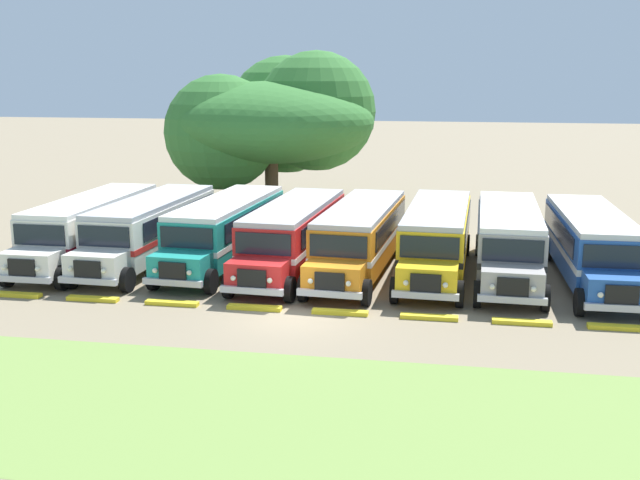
{
  "coord_description": "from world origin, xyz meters",
  "views": [
    {
      "loc": [
        5.34,
        -24.95,
        8.41
      ],
      "look_at": [
        0.0,
        5.31,
        1.6
      ],
      "focal_mm": 42.57,
      "sensor_mm": 36.0,
      "label": 1
    }
  ],
  "objects": [
    {
      "name": "curb_wheelstop_4",
      "position": [
        1.57,
        0.51,
        0.07
      ],
      "size": [
        2.0,
        0.36,
        0.15
      ],
      "primitive_type": "cube",
      "color": "yellow",
      "rests_on": "ground_plane"
    },
    {
      "name": "curb_wheelstop_0",
      "position": [
        -10.99,
        0.51,
        0.07
      ],
      "size": [
        2.0,
        0.36,
        0.15
      ],
      "primitive_type": "cube",
      "color": "yellow",
      "rests_on": "ground_plane"
    },
    {
      "name": "curb_wheelstop_2",
      "position": [
        -4.71,
        0.51,
        0.07
      ],
      "size": [
        2.0,
        0.36,
        0.15
      ],
      "primitive_type": "cube",
      "color": "yellow",
      "rests_on": "ground_plane"
    },
    {
      "name": "parked_bus_slot_3",
      "position": [
        -1.4,
        6.57,
        1.58
      ],
      "size": [
        3.22,
        10.92,
        2.82
      ],
      "rotation": [
        0.0,
        0.0,
        -1.63
      ],
      "color": "red",
      "rests_on": "ground_plane"
    },
    {
      "name": "parked_bus_slot_1",
      "position": [
        -8.03,
        6.76,
        1.58
      ],
      "size": [
        3.05,
        10.89,
        2.82
      ],
      "rotation": [
        0.0,
        0.0,
        -1.61
      ],
      "color": "silver",
      "rests_on": "ground_plane"
    },
    {
      "name": "curb_wheelstop_1",
      "position": [
        -7.85,
        0.51,
        0.07
      ],
      "size": [
        2.0,
        0.36,
        0.15
      ],
      "primitive_type": "cube",
      "color": "yellow",
      "rests_on": "ground_plane"
    },
    {
      "name": "curb_wheelstop_6",
      "position": [
        7.85,
        0.51,
        0.07
      ],
      "size": [
        2.0,
        0.36,
        0.15
      ],
      "primitive_type": "cube",
      "color": "yellow",
      "rests_on": "ground_plane"
    },
    {
      "name": "parked_bus_slot_2",
      "position": [
        -4.62,
        7.1,
        1.58
      ],
      "size": [
        3.27,
        10.93,
        2.82
      ],
      "rotation": [
        0.0,
        0.0,
        -1.64
      ],
      "color": "teal",
      "rests_on": "ground_plane"
    },
    {
      "name": "parked_bus_slot_0",
      "position": [
        -10.84,
        6.57,
        1.58
      ],
      "size": [
        2.74,
        10.85,
        2.82
      ],
      "rotation": [
        0.0,
        0.0,
        -1.58
      ],
      "color": "silver",
      "rests_on": "ground_plane"
    },
    {
      "name": "ground_plane",
      "position": [
        0.0,
        0.0,
        0.0
      ],
      "size": [
        220.0,
        220.0,
        0.0
      ],
      "primitive_type": "plane",
      "color": "#84755B"
    },
    {
      "name": "curb_wheelstop_3",
      "position": [
        -1.57,
        0.51,
        0.07
      ],
      "size": [
        2.0,
        0.36,
        0.15
      ],
      "primitive_type": "cube",
      "color": "yellow",
      "rests_on": "ground_plane"
    },
    {
      "name": "curb_wheelstop_5",
      "position": [
        4.71,
        0.51,
        0.07
      ],
      "size": [
        2.0,
        0.36,
        0.15
      ],
      "primitive_type": "cube",
      "color": "yellow",
      "rests_on": "ground_plane"
    },
    {
      "name": "foreground_grass_strip",
      "position": [
        0.0,
        -7.73,
        0.0
      ],
      "size": [
        80.0,
        8.11,
        0.01
      ],
      "primitive_type": "cube",
      "color": "olive",
      "rests_on": "ground_plane"
    },
    {
      "name": "parked_bus_slot_4",
      "position": [
        1.51,
        6.65,
        1.58
      ],
      "size": [
        3.31,
        10.93,
        2.82
      ],
      "rotation": [
        0.0,
        0.0,
        -1.64
      ],
      "color": "orange",
      "rests_on": "ground_plane"
    },
    {
      "name": "parked_bus_slot_7",
      "position": [
        11.03,
        6.73,
        1.58
      ],
      "size": [
        2.82,
        10.86,
        2.82
      ],
      "rotation": [
        0.0,
        0.0,
        -1.56
      ],
      "color": "#23519E",
      "rests_on": "ground_plane"
    },
    {
      "name": "parked_bus_slot_5",
      "position": [
        4.76,
        7.05,
        1.58
      ],
      "size": [
        3.05,
        10.89,
        2.82
      ],
      "rotation": [
        0.0,
        0.0,
        -1.61
      ],
      "color": "yellow",
      "rests_on": "ground_plane"
    },
    {
      "name": "broad_shade_tree",
      "position": [
        -5.54,
        20.97,
        5.55
      ],
      "size": [
        12.49,
        13.37,
        9.72
      ],
      "color": "brown",
      "rests_on": "ground_plane"
    },
    {
      "name": "parked_bus_slot_6",
      "position": [
        7.74,
        7.06,
        1.58
      ],
      "size": [
        2.99,
        10.88,
        2.82
      ],
      "rotation": [
        0.0,
        0.0,
        -1.6
      ],
      "color": "#9E9993",
      "rests_on": "ground_plane"
    },
    {
      "name": "curb_wheelstop_7",
      "position": [
        10.99,
        0.51,
        0.07
      ],
      "size": [
        2.0,
        0.36,
        0.15
      ],
      "primitive_type": "cube",
      "color": "yellow",
      "rests_on": "ground_plane"
    }
  ]
}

